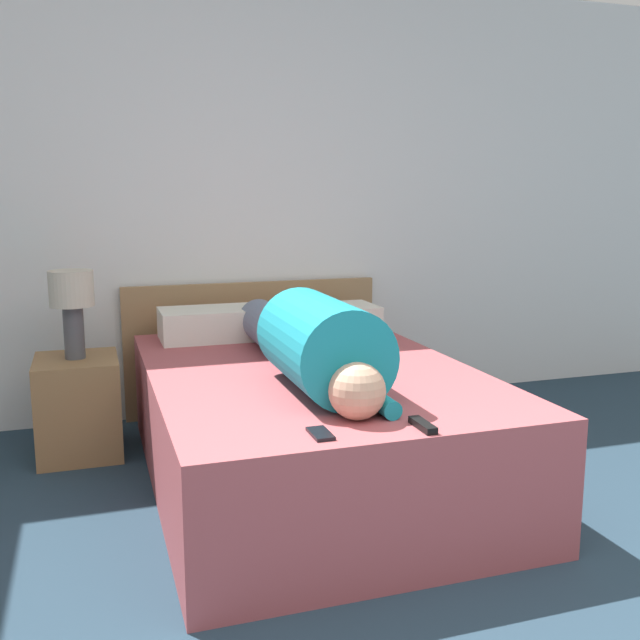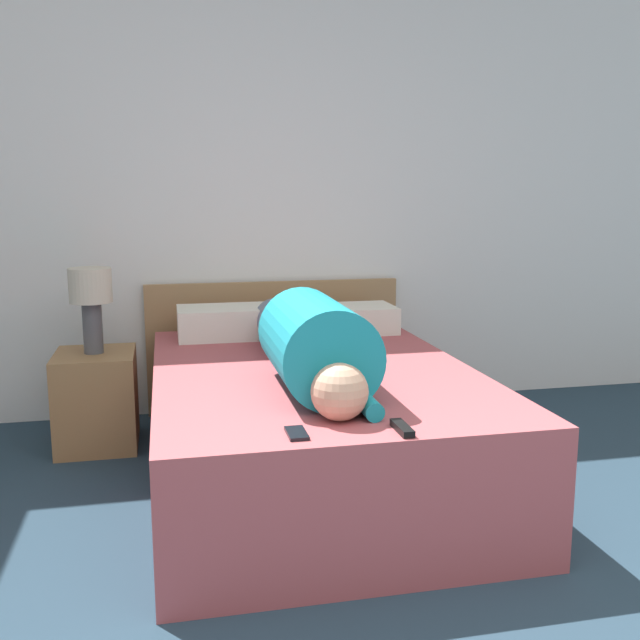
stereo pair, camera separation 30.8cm
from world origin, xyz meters
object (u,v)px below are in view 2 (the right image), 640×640
Objects in this scene: person_lying at (308,343)px; pillow_second at (343,319)px; pillow_near_headboard at (234,322)px; nightstand at (97,399)px; tv_remote at (402,428)px; bed at (313,424)px; cell_phone at (297,433)px; table_lamp at (91,296)px.

pillow_second is (0.41, 1.02, -0.09)m from person_lying.
person_lying is 2.63× the size of pillow_near_headboard.
nightstand is 2.02m from tv_remote.
bed is 4.07× the size of nightstand.
pillow_near_headboard reaches higher than bed.
nightstand is 0.82× the size of pillow_near_headboard.
pillow_near_headboard is 0.63m from pillow_second.
tv_remote is (0.18, -0.72, -0.15)m from person_lying.
person_lying is (-0.06, -0.22, 0.43)m from bed.
pillow_near_headboard is at bearing 102.81° from tv_remote.
pillow_second is 1.80m from cell_phone.
pillow_near_headboard is (-0.28, 0.80, 0.36)m from bed.
cell_phone is (0.04, -1.70, -0.08)m from pillow_near_headboard.
pillow_second is 3.90× the size of tv_remote.
tv_remote is (1.14, -1.64, -0.26)m from table_lamp.
bed is 0.94m from pillow_second.
bed reaches higher than nightstand.
cell_phone is at bearing -88.58° from pillow_near_headboard.
pillow_second reaches higher than cell_phone.
tv_remote is 1.15× the size of cell_phone.
pillow_second reaches higher than tv_remote.
nightstand is at bearing 136.63° from person_lying.
pillow_near_headboard is at bearing 102.21° from person_lying.
person_lying reaches higher than pillow_near_headboard.
nightstand is 0.87× the size of pillow_second.
tv_remote is at bearing -97.72° from pillow_second.
table_lamp is 2.99× the size of tv_remote.
cell_phone is (0.79, -1.59, -0.26)m from table_lamp.
cell_phone is at bearing -63.72° from table_lamp.
nightstand is at bearing 116.28° from cell_phone.
pillow_second is at bearing 4.45° from nightstand.
nightstand is (-1.03, 0.70, -0.02)m from bed.
bed is 1.35m from table_lamp.
tv_remote is (0.40, -1.74, -0.07)m from pillow_near_headboard.
table_lamp is at bearing 145.94° from bed.
bed is 13.76× the size of tv_remote.
table_lamp is 0.77× the size of pillow_second.
cell_phone is at bearing -104.66° from person_lying.
pillow_near_headboard is (0.74, 0.11, -0.19)m from table_lamp.
cell_phone is (0.79, -1.59, 0.29)m from nightstand.
person_lying is 10.79× the size of tv_remote.
tv_remote reaches higher than cell_phone.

